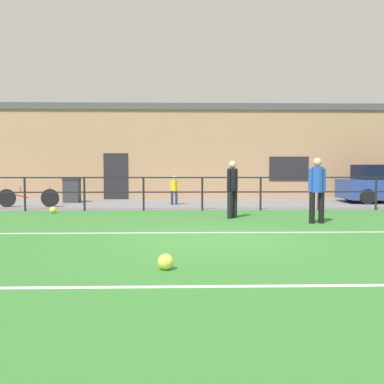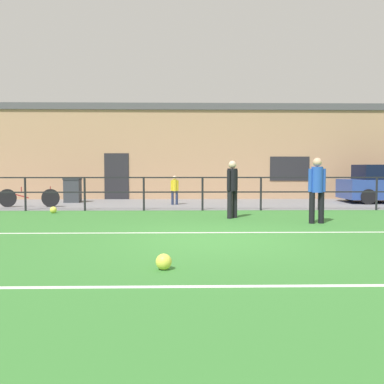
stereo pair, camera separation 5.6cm
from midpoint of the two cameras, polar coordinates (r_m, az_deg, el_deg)
ground at (r=8.97m, az=3.10°, el=-6.41°), size 60.00×44.00×0.04m
field_line_touchline at (r=9.95m, az=2.64°, el=-5.32°), size 36.00×0.11×0.00m
field_line_hash at (r=5.61m, az=6.01°, el=-12.14°), size 36.00×0.11×0.00m
pavement_strip at (r=17.39m, az=0.84°, el=-1.57°), size 48.00×5.00×0.02m
perimeter_fence at (r=14.85m, az=1.25°, el=0.44°), size 36.07×0.07×1.15m
clubhouse_facade at (r=21.04m, az=0.43°, el=5.22°), size 28.00×2.56×4.36m
player_goalkeeper at (r=12.68m, az=5.17°, el=0.83°), size 0.34×0.36×1.67m
player_striker at (r=11.93m, az=15.90°, el=0.73°), size 0.47×0.30×1.73m
soccer_ball_match at (r=6.43m, az=-3.71°, el=-9.08°), size 0.24×0.24×0.24m
soccer_ball_spare at (r=14.72m, az=-17.81°, el=-2.24°), size 0.22×0.22×0.22m
spectator_child at (r=16.92m, az=-2.44°, el=0.50°), size 0.31×0.20×1.13m
bicycle_parked_1 at (r=17.00m, az=-20.70°, el=-0.70°), size 2.23×0.04×0.76m
trash_bin_0 at (r=18.65m, az=-15.51°, el=0.25°), size 0.67×0.57×1.02m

